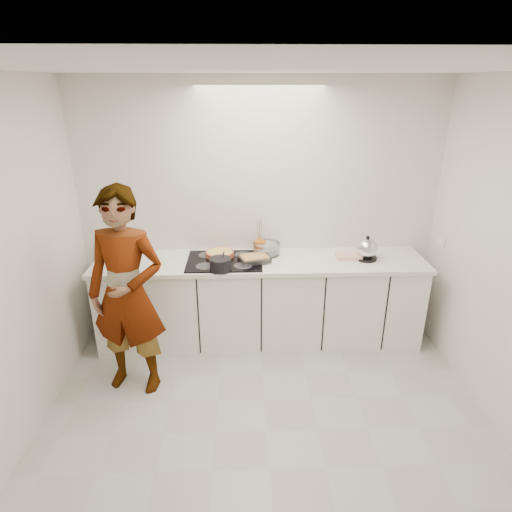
{
  "coord_description": "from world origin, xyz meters",
  "views": [
    {
      "loc": [
        -0.17,
        -2.57,
        2.53
      ],
      "look_at": [
        -0.05,
        1.05,
        1.05
      ],
      "focal_mm": 30.0,
      "sensor_mm": 36.0,
      "label": 1
    }
  ],
  "objects_px": {
    "hob": "(224,261)",
    "utensil_crock": "(260,247)",
    "cook": "(127,294)",
    "kettle": "(367,249)",
    "baking_dish": "(254,258)",
    "tart_dish": "(220,253)",
    "saucepan": "(220,264)",
    "mixing_bowl": "(266,249)"
  },
  "relations": [
    {
      "from": "hob",
      "to": "kettle",
      "type": "xyz_separation_m",
      "value": [
        1.39,
        0.02,
        0.1
      ]
    },
    {
      "from": "tart_dish",
      "to": "baking_dish",
      "type": "xyz_separation_m",
      "value": [
        0.34,
        -0.15,
        0.0
      ]
    },
    {
      "from": "baking_dish",
      "to": "cook",
      "type": "distance_m",
      "value": 1.24
    },
    {
      "from": "hob",
      "to": "utensil_crock",
      "type": "distance_m",
      "value": 0.41
    },
    {
      "from": "baking_dish",
      "to": "kettle",
      "type": "height_order",
      "value": "kettle"
    },
    {
      "from": "kettle",
      "to": "utensil_crock",
      "type": "bearing_deg",
      "value": 170.09
    },
    {
      "from": "baking_dish",
      "to": "cook",
      "type": "xyz_separation_m",
      "value": [
        -1.07,
        -0.61,
        -0.05
      ]
    },
    {
      "from": "mixing_bowl",
      "to": "cook",
      "type": "height_order",
      "value": "cook"
    },
    {
      "from": "kettle",
      "to": "utensil_crock",
      "type": "relative_size",
      "value": 1.84
    },
    {
      "from": "baking_dish",
      "to": "kettle",
      "type": "distance_m",
      "value": 1.1
    },
    {
      "from": "tart_dish",
      "to": "cook",
      "type": "xyz_separation_m",
      "value": [
        -0.73,
        -0.76,
        -0.04
      ]
    },
    {
      "from": "baking_dish",
      "to": "utensil_crock",
      "type": "relative_size",
      "value": 2.41
    },
    {
      "from": "hob",
      "to": "baking_dish",
      "type": "relative_size",
      "value": 2.19
    },
    {
      "from": "hob",
      "to": "utensil_crock",
      "type": "height_order",
      "value": "utensil_crock"
    },
    {
      "from": "kettle",
      "to": "cook",
      "type": "xyz_separation_m",
      "value": [
        -2.17,
        -0.67,
        -0.11
      ]
    },
    {
      "from": "tart_dish",
      "to": "kettle",
      "type": "relative_size",
      "value": 1.16
    },
    {
      "from": "tart_dish",
      "to": "mixing_bowl",
      "type": "bearing_deg",
      "value": 7.84
    },
    {
      "from": "kettle",
      "to": "utensil_crock",
      "type": "xyz_separation_m",
      "value": [
        -1.04,
        0.18,
        -0.03
      ]
    },
    {
      "from": "tart_dish",
      "to": "utensil_crock",
      "type": "distance_m",
      "value": 0.41
    },
    {
      "from": "baking_dish",
      "to": "kettle",
      "type": "xyz_separation_m",
      "value": [
        1.1,
        0.05,
        0.06
      ]
    },
    {
      "from": "tart_dish",
      "to": "saucepan",
      "type": "xyz_separation_m",
      "value": [
        0.02,
        -0.33,
        0.03
      ]
    },
    {
      "from": "hob",
      "to": "mixing_bowl",
      "type": "height_order",
      "value": "mixing_bowl"
    },
    {
      "from": "mixing_bowl",
      "to": "tart_dish",
      "type": "bearing_deg",
      "value": -172.16
    },
    {
      "from": "kettle",
      "to": "utensil_crock",
      "type": "height_order",
      "value": "kettle"
    },
    {
      "from": "kettle",
      "to": "cook",
      "type": "height_order",
      "value": "cook"
    },
    {
      "from": "baking_dish",
      "to": "mixing_bowl",
      "type": "height_order",
      "value": "mixing_bowl"
    },
    {
      "from": "mixing_bowl",
      "to": "cook",
      "type": "xyz_separation_m",
      "value": [
        -1.2,
        -0.83,
        -0.06
      ]
    },
    {
      "from": "baking_dish",
      "to": "utensil_crock",
      "type": "xyz_separation_m",
      "value": [
        0.06,
        0.23,
        0.02
      ]
    },
    {
      "from": "hob",
      "to": "utensil_crock",
      "type": "xyz_separation_m",
      "value": [
        0.35,
        0.2,
        0.06
      ]
    },
    {
      "from": "saucepan",
      "to": "kettle",
      "type": "height_order",
      "value": "kettle"
    },
    {
      "from": "mixing_bowl",
      "to": "cook",
      "type": "distance_m",
      "value": 1.46
    },
    {
      "from": "tart_dish",
      "to": "saucepan",
      "type": "distance_m",
      "value": 0.34
    },
    {
      "from": "mixing_bowl",
      "to": "kettle",
      "type": "relative_size",
      "value": 1.08
    },
    {
      "from": "hob",
      "to": "baking_dish",
      "type": "height_order",
      "value": "baking_dish"
    },
    {
      "from": "utensil_crock",
      "to": "kettle",
      "type": "bearing_deg",
      "value": -9.91
    },
    {
      "from": "hob",
      "to": "tart_dish",
      "type": "distance_m",
      "value": 0.13
    },
    {
      "from": "tart_dish",
      "to": "cook",
      "type": "height_order",
      "value": "cook"
    },
    {
      "from": "hob",
      "to": "saucepan",
      "type": "distance_m",
      "value": 0.23
    },
    {
      "from": "hob",
      "to": "mixing_bowl",
      "type": "bearing_deg",
      "value": 23.19
    },
    {
      "from": "baking_dish",
      "to": "kettle",
      "type": "relative_size",
      "value": 1.31
    },
    {
      "from": "hob",
      "to": "cook",
      "type": "relative_size",
      "value": 0.4
    },
    {
      "from": "baking_dish",
      "to": "cook",
      "type": "bearing_deg",
      "value": -150.19
    }
  ]
}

